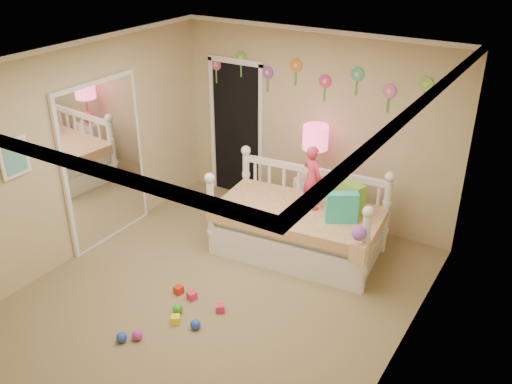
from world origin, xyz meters
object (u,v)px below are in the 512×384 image
Objects in this scene: nightstand at (312,201)px; table_lamp at (315,144)px; daybed at (299,213)px; child at (312,178)px.

table_lamp is at bearing 4.22° from nightstand.
child reaches higher than daybed.
table_lamp reaches higher than child.
child is at bearing -61.89° from nightstand.
table_lamp is (-0.27, 0.61, 0.17)m from child.
child is (0.11, 0.11, 0.47)m from daybed.
child is 1.10× the size of table_lamp.
daybed is at bearing -72.99° from nightstand.
daybed reaches higher than nightstand.
nightstand is (-0.27, 0.61, -0.67)m from child.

